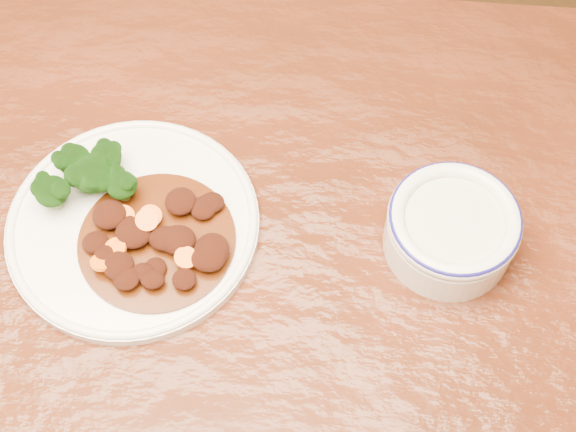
{
  "coord_description": "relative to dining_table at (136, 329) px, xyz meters",
  "views": [
    {
      "loc": [
        0.19,
        -0.32,
        1.5
      ],
      "look_at": [
        0.16,
        0.1,
        0.77
      ],
      "focal_mm": 50.0,
      "sensor_mm": 36.0,
      "label": 1
    }
  ],
  "objects": [
    {
      "name": "dinner_plate",
      "position": [
        -0.0,
        0.08,
        0.09
      ],
      "size": [
        0.27,
        0.27,
        0.02
      ],
      "rotation": [
        0.0,
        0.0,
        0.39
      ],
      "color": "white",
      "rests_on": "dining_table"
    },
    {
      "name": "dip_bowl",
      "position": [
        0.33,
        0.09,
        0.11
      ],
      "size": [
        0.14,
        0.14,
        0.06
      ],
      "rotation": [
        0.0,
        0.0,
        -0.29
      ],
      "color": "silver",
      "rests_on": "dining_table"
    },
    {
      "name": "broccoli_florets",
      "position": [
        -0.05,
        0.12,
        0.12
      ],
      "size": [
        0.11,
        0.08,
        0.05
      ],
      "color": "#79A354",
      "rests_on": "dinner_plate"
    },
    {
      "name": "dining_table",
      "position": [
        0.0,
        0.0,
        0.0
      ],
      "size": [
        1.51,
        0.92,
        0.75
      ],
      "rotation": [
        0.0,
        0.0,
        -0.01
      ],
      "color": "#511F0E",
      "rests_on": "ground"
    },
    {
      "name": "mince_stew",
      "position": [
        0.03,
        0.06,
        0.1
      ],
      "size": [
        0.17,
        0.17,
        0.03
      ],
      "color": "#4F2108",
      "rests_on": "dinner_plate"
    }
  ]
}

